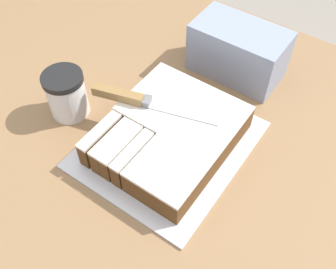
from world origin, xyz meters
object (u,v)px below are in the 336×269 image
cake_board (168,144)px  cake (170,134)px  coffee_cup (67,94)px  storage_box (238,51)px  knife (132,97)px

cake_board → cake: cake is taller
coffee_cup → cake: bearing=11.6°
cake_board → storage_box: bearing=89.4°
cake → coffee_cup: (-0.25, -0.05, 0.02)m
cake_board → knife: knife is taller
cake_board → knife: (-0.10, 0.01, 0.08)m
cake → knife: knife is taller
coffee_cup → cake_board: bearing=11.0°
knife → storage_box: (0.11, 0.28, -0.01)m
cake_board → storage_box: storage_box is taller
coffee_cup → storage_box: 0.43m
cake_board → cake: bearing=51.1°
cake_board → coffee_cup: coffee_cup is taller
knife → coffee_cup: coffee_cup is taller
coffee_cup → storage_box: storage_box is taller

